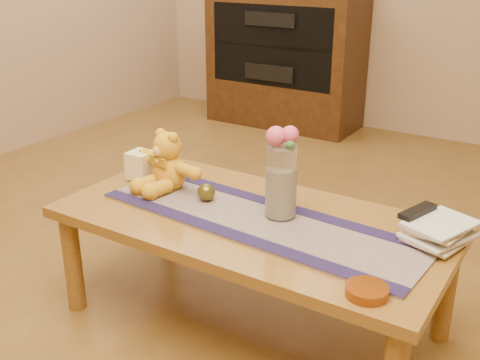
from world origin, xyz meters
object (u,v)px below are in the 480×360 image
Objects in this scene: pillar_candle at (141,165)px; bronze_ball at (206,192)px; tv_remote at (418,211)px; amber_dish at (367,291)px; teddy_bear at (169,161)px; book_bottom at (417,230)px; glass_vase at (281,182)px.

bronze_ball is at bearing -6.85° from pillar_candle.
amber_dish is at bearing -72.62° from tv_remote.
teddy_bear is 1.47× the size of book_bottom.
book_bottom is at bearing 89.18° from amber_dish.
tv_remote reaches higher than amber_dish.
book_bottom is at bearing 90.00° from tv_remote.
glass_vase is at bearing -145.74° from tv_remote.
pillar_candle is 1.69× the size of bronze_ball.
amber_dish is (0.94, -0.31, -0.10)m from teddy_bear.
tv_remote is at bearing 6.23° from pillar_candle.
glass_vase is 1.17× the size of book_bottom.
amber_dish is at bearing -76.01° from book_bottom.
teddy_bear is at bearing -154.25° from tv_remote.
amber_dish is (-0.00, -0.44, -0.07)m from tv_remote.
glass_vase reaches higher than tv_remote.
pillar_candle is at bearing -158.49° from book_bottom.
bronze_ball is (0.20, -0.03, -0.08)m from teddy_bear.
teddy_bear is at bearing -179.91° from glass_vase.
book_bottom is 0.45m from amber_dish.
amber_dish reaches higher than book_bottom.
teddy_bear reaches higher than bronze_ball.
amber_dish is (0.74, -0.27, -0.03)m from bronze_ball.
teddy_bear reaches higher than amber_dish.
pillar_candle is 0.93× the size of amber_dish.
pillar_candle is at bearing -155.96° from tv_remote.
glass_vase reaches higher than teddy_bear.
book_bottom is (0.95, 0.14, -0.11)m from teddy_bear.
glass_vase is at bearing -147.73° from book_bottom.
glass_vase reaches higher than pillar_candle.
glass_vase is at bearing 6.27° from bronze_ball.
glass_vase is at bearing 10.94° from teddy_bear.
pillar_candle is at bearing -173.17° from teddy_bear.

